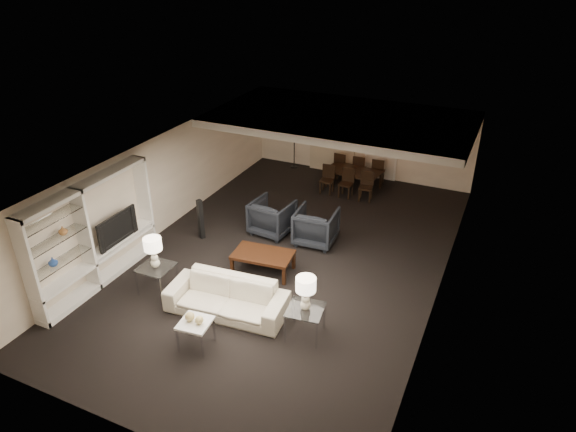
{
  "coord_description": "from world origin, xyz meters",
  "views": [
    {
      "loc": [
        4.3,
        -9.42,
        6.56
      ],
      "look_at": [
        0.0,
        0.0,
        1.1
      ],
      "focal_mm": 32.0,
      "sensor_mm": 36.0,
      "label": 1
    }
  ],
  "objects_px": {
    "chair_fl": "(341,165)",
    "chair_fm": "(359,168)",
    "television": "(114,227)",
    "chair_fr": "(378,171)",
    "armchair_right": "(316,226)",
    "marble_table": "(196,334)",
    "side_table_left": "(158,279)",
    "side_table_right": "(305,322)",
    "vase_blue": "(53,262)",
    "floor_speaker": "(201,219)",
    "armchair_left": "(272,217)",
    "vase_amber": "(63,231)",
    "chair_nm": "(346,183)",
    "coffee_table": "(263,262)",
    "dining_table": "(353,180)",
    "chair_nl": "(327,180)",
    "sofa": "(227,297)",
    "floor_lamp": "(294,143)",
    "pendant_light": "(351,137)",
    "table_lamp_right": "(306,294)",
    "chair_nr": "(366,187)",
    "table_lamp_left": "(154,253)"
  },
  "relations": [
    {
      "from": "side_table_right",
      "to": "side_table_left",
      "type": "bearing_deg",
      "value": 180.0
    },
    {
      "from": "table_lamp_right",
      "to": "vase_blue",
      "type": "distance_m",
      "value": 4.94
    },
    {
      "from": "marble_table",
      "to": "chair_fr",
      "type": "relative_size",
      "value": 0.65
    },
    {
      "from": "vase_amber",
      "to": "floor_lamp",
      "type": "xyz_separation_m",
      "value": [
        1.16,
        8.53,
        -0.81
      ]
    },
    {
      "from": "armchair_left",
      "to": "chair_fr",
      "type": "height_order",
      "value": "armchair_left"
    },
    {
      "from": "vase_blue",
      "to": "floor_speaker",
      "type": "height_order",
      "value": "vase_blue"
    },
    {
      "from": "armchair_left",
      "to": "floor_lamp",
      "type": "bearing_deg",
      "value": -67.65
    },
    {
      "from": "television",
      "to": "chair_fm",
      "type": "distance_m",
      "value": 7.91
    },
    {
      "from": "chair_nm",
      "to": "table_lamp_left",
      "type": "bearing_deg",
      "value": -106.77
    },
    {
      "from": "side_table_left",
      "to": "side_table_right",
      "type": "xyz_separation_m",
      "value": [
        3.4,
        0.0,
        0.0
      ]
    },
    {
      "from": "chair_nm",
      "to": "chair_fr",
      "type": "height_order",
      "value": "same"
    },
    {
      "from": "armchair_left",
      "to": "vase_blue",
      "type": "height_order",
      "value": "vase_blue"
    },
    {
      "from": "side_table_left",
      "to": "marble_table",
      "type": "distance_m",
      "value": 2.03
    },
    {
      "from": "table_lamp_right",
      "to": "chair_nl",
      "type": "distance_m",
      "value": 6.42
    },
    {
      "from": "dining_table",
      "to": "chair_nl",
      "type": "relative_size",
      "value": 1.92
    },
    {
      "from": "table_lamp_left",
      "to": "television",
      "type": "bearing_deg",
      "value": 165.95
    },
    {
      "from": "chair_nl",
      "to": "vase_amber",
      "type": "bearing_deg",
      "value": -116.18
    },
    {
      "from": "pendant_light",
      "to": "chair_nl",
      "type": "relative_size",
      "value": 0.61
    },
    {
      "from": "pendant_light",
      "to": "side_table_left",
      "type": "xyz_separation_m",
      "value": [
        -2.26,
        -5.89,
        -1.61
      ]
    },
    {
      "from": "floor_speaker",
      "to": "floor_lamp",
      "type": "bearing_deg",
      "value": 111.79
    },
    {
      "from": "television",
      "to": "floor_lamp",
      "type": "relative_size",
      "value": 0.7
    },
    {
      "from": "sofa",
      "to": "marble_table",
      "type": "bearing_deg",
      "value": -95.0
    },
    {
      "from": "vase_amber",
      "to": "floor_speaker",
      "type": "bearing_deg",
      "value": 73.75
    },
    {
      "from": "vase_amber",
      "to": "chair_fr",
      "type": "bearing_deg",
      "value": 64.02
    },
    {
      "from": "vase_amber",
      "to": "chair_nr",
      "type": "bearing_deg",
      "value": 60.01
    },
    {
      "from": "chair_fl",
      "to": "chair_fm",
      "type": "xyz_separation_m",
      "value": [
        0.6,
        0.0,
        0.0
      ]
    },
    {
      "from": "sofa",
      "to": "chair_nr",
      "type": "height_order",
      "value": "chair_nr"
    },
    {
      "from": "pendant_light",
      "to": "chair_fl",
      "type": "xyz_separation_m",
      "value": [
        -0.74,
        1.53,
        -1.49
      ]
    },
    {
      "from": "vase_amber",
      "to": "chair_fl",
      "type": "bearing_deg",
      "value": 71.03
    },
    {
      "from": "vase_blue",
      "to": "floor_lamp",
      "type": "xyz_separation_m",
      "value": [
        1.16,
        8.91,
        -0.32
      ]
    },
    {
      "from": "chair_nl",
      "to": "chair_fr",
      "type": "xyz_separation_m",
      "value": [
        1.2,
        1.3,
        0.0
      ]
    },
    {
      "from": "vase_amber",
      "to": "dining_table",
      "type": "bearing_deg",
      "value": 65.75
    },
    {
      "from": "coffee_table",
      "to": "side_table_left",
      "type": "xyz_separation_m",
      "value": [
        -1.7,
        -1.6,
        0.07
      ]
    },
    {
      "from": "marble_table",
      "to": "vase_blue",
      "type": "relative_size",
      "value": 2.93
    },
    {
      "from": "sofa",
      "to": "coffee_table",
      "type": "xyz_separation_m",
      "value": [
        0.0,
        1.6,
        -0.12
      ]
    },
    {
      "from": "vase_blue",
      "to": "chair_fl",
      "type": "height_order",
      "value": "vase_blue"
    },
    {
      "from": "marble_table",
      "to": "chair_fr",
      "type": "height_order",
      "value": "chair_fr"
    },
    {
      "from": "table_lamp_right",
      "to": "chair_nm",
      "type": "bearing_deg",
      "value": 101.84
    },
    {
      "from": "armchair_right",
      "to": "table_lamp_right",
      "type": "height_order",
      "value": "table_lamp_right"
    },
    {
      "from": "vase_blue",
      "to": "chair_fr",
      "type": "xyz_separation_m",
      "value": [
        4.07,
        8.74,
        -0.73
      ]
    },
    {
      "from": "armchair_left",
      "to": "vase_amber",
      "type": "relative_size",
      "value": 5.42
    },
    {
      "from": "chair_fr",
      "to": "armchair_right",
      "type": "bearing_deg",
      "value": 78.32
    },
    {
      "from": "side_table_right",
      "to": "dining_table",
      "type": "distance_m",
      "value": 6.89
    },
    {
      "from": "chair_fm",
      "to": "chair_nm",
      "type": "bearing_deg",
      "value": 85.61
    },
    {
      "from": "pendant_light",
      "to": "chair_nm",
      "type": "distance_m",
      "value": 1.52
    },
    {
      "from": "pendant_light",
      "to": "floor_speaker",
      "type": "distance_m",
      "value": 4.67
    },
    {
      "from": "pendant_light",
      "to": "chair_nl",
      "type": "xyz_separation_m",
      "value": [
        -0.74,
        0.23,
        -1.49
      ]
    },
    {
      "from": "television",
      "to": "table_lamp_left",
      "type": "bearing_deg",
      "value": -104.05
    },
    {
      "from": "table_lamp_right",
      "to": "chair_nr",
      "type": "distance_m",
      "value": 6.18
    },
    {
      "from": "sofa",
      "to": "chair_nm",
      "type": "height_order",
      "value": "chair_nm"
    }
  ]
}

